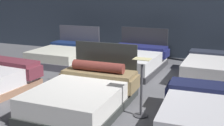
% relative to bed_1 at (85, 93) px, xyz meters
% --- Properties ---
extents(ground_plane, '(18.00, 18.00, 0.02)m').
position_rel_bed_1_xyz_m(ground_plane, '(-0.03, 1.12, -0.27)').
color(ground_plane, '#5B5B60').
extents(showroom_back_wall, '(18.00, 0.06, 3.50)m').
position_rel_bed_1_xyz_m(showroom_back_wall, '(-0.03, 4.78, 1.49)').
color(showroom_back_wall, '#333D4C').
rests_on(showroom_back_wall, ground_plane).
extents(bed_1, '(1.56, 2.18, 1.04)m').
position_rel_bed_1_xyz_m(bed_1, '(0.00, 0.00, 0.00)').
color(bed_1, '#2D302E').
rests_on(bed_1, ground_plane).
extents(bed_2, '(1.62, 2.00, 0.52)m').
position_rel_bed_1_xyz_m(bed_2, '(2.21, -0.02, -0.02)').
color(bed_2, '#575957').
rests_on(bed_2, ground_plane).
extents(bed_3, '(1.64, 1.95, 1.03)m').
position_rel_bed_1_xyz_m(bed_3, '(-2.20, 2.83, -0.01)').
color(bed_3, '#565460').
rests_on(bed_3, ground_plane).
extents(bed_4, '(1.66, 2.21, 1.05)m').
position_rel_bed_1_xyz_m(bed_4, '(-0.05, 2.83, 0.00)').
color(bed_4, '#343438').
rests_on(bed_4, ground_plane).
extents(bed_5, '(1.70, 2.06, 0.55)m').
position_rel_bed_1_xyz_m(bed_5, '(2.21, 2.75, -0.00)').
color(bed_5, black).
rests_on(bed_5, ground_plane).
extents(price_sign, '(0.28, 0.24, 1.01)m').
position_rel_bed_1_xyz_m(price_sign, '(1.08, 0.00, 0.13)').
color(price_sign, '#3F3F44').
rests_on(price_sign, ground_plane).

